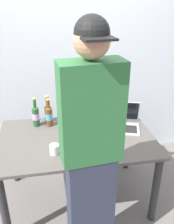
{
  "coord_description": "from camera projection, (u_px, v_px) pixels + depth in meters",
  "views": [
    {
      "loc": [
        -0.24,
        -1.91,
        1.93
      ],
      "look_at": [
        0.1,
        0.0,
        0.99
      ],
      "focal_mm": 39.14,
      "sensor_mm": 36.0,
      "label": 1
    }
  ],
  "objects": [
    {
      "name": "ground_plane",
      "position": [
        78.0,
        197.0,
        2.57
      ],
      "size": [
        8.0,
        8.0,
        0.0
      ],
      "primitive_type": "plane",
      "color": "slate",
      "rests_on": "ground"
    },
    {
      "name": "beer_bottle_amber",
      "position": [
        48.0,
        112.0,
        2.48
      ],
      "size": [
        0.07,
        0.07,
        0.29
      ],
      "color": "#472B14",
      "rests_on": "desk"
    },
    {
      "name": "beer_bottle_green",
      "position": [
        36.0,
        115.0,
        2.4
      ],
      "size": [
        0.07,
        0.07,
        0.3
      ],
      "color": "#1E5123",
      "rests_on": "desk"
    },
    {
      "name": "coffee_mug",
      "position": [
        55.0,
        149.0,
        2.0
      ],
      "size": [
        0.11,
        0.08,
        0.08
      ],
      "color": "white",
      "rests_on": "desk"
    },
    {
      "name": "beer_bottle_dark",
      "position": [
        49.0,
        115.0,
        2.41
      ],
      "size": [
        0.07,
        0.07,
        0.29
      ],
      "color": "brown",
      "rests_on": "desk"
    },
    {
      "name": "person_figure",
      "position": [
        91.0,
        156.0,
        1.61
      ],
      "size": [
        0.4,
        0.29,
        1.84
      ],
      "color": "#2D3347",
      "rests_on": "ground"
    },
    {
      "name": "desk",
      "position": [
        77.0,
        147.0,
        2.3
      ],
      "size": [
        1.42,
        0.9,
        0.74
      ],
      "color": "#56514C",
      "rests_on": "ground"
    },
    {
      "name": "back_wall",
      "position": [
        65.0,
        55.0,
        2.76
      ],
      "size": [
        6.0,
        0.1,
        2.6
      ],
      "primitive_type": "cube",
      "color": "silver",
      "rests_on": "ground"
    },
    {
      "name": "laptop",
      "position": [
        124.0,
        121.0,
        2.42
      ],
      "size": [
        0.39,
        0.4,
        0.24
      ],
      "color": "#B7BABC",
      "rests_on": "desk"
    }
  ]
}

